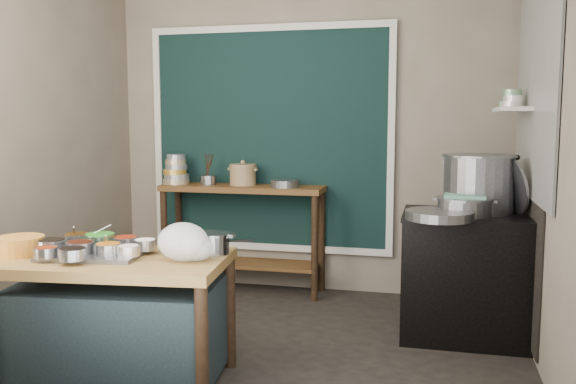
% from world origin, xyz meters
% --- Properties ---
extents(floor, '(3.50, 3.00, 0.02)m').
position_xyz_m(floor, '(0.00, 0.00, -0.01)').
color(floor, '#29231F').
rests_on(floor, ground).
extents(back_wall, '(3.50, 0.02, 2.80)m').
position_xyz_m(back_wall, '(0.00, 1.51, 1.40)').
color(back_wall, gray).
rests_on(back_wall, floor).
extents(left_wall, '(0.02, 3.00, 2.80)m').
position_xyz_m(left_wall, '(-1.76, 0.00, 1.40)').
color(left_wall, gray).
rests_on(left_wall, floor).
extents(right_wall, '(0.02, 3.00, 2.80)m').
position_xyz_m(right_wall, '(1.76, 0.00, 1.40)').
color(right_wall, gray).
rests_on(right_wall, floor).
extents(curtain_panel, '(2.10, 0.02, 1.90)m').
position_xyz_m(curtain_panel, '(-0.35, 1.47, 1.35)').
color(curtain_panel, black).
rests_on(curtain_panel, back_wall).
extents(curtain_frame, '(2.22, 0.03, 2.02)m').
position_xyz_m(curtain_frame, '(-0.35, 1.46, 1.35)').
color(curtain_frame, beige).
rests_on(curtain_frame, back_wall).
extents(tile_panel, '(0.02, 1.70, 1.70)m').
position_xyz_m(tile_panel, '(1.74, 0.55, 1.85)').
color(tile_panel, '#B2B2AA').
rests_on(tile_panel, right_wall).
extents(soot_patch, '(0.01, 1.30, 1.30)m').
position_xyz_m(soot_patch, '(1.74, 0.65, 0.70)').
color(soot_patch, black).
rests_on(soot_patch, right_wall).
extents(wall_shelf, '(0.22, 0.70, 0.03)m').
position_xyz_m(wall_shelf, '(1.63, 0.85, 1.60)').
color(wall_shelf, beige).
rests_on(wall_shelf, right_wall).
extents(prep_table, '(1.32, 0.85, 0.75)m').
position_xyz_m(prep_table, '(-0.65, -0.75, 0.38)').
color(prep_table, olive).
rests_on(prep_table, floor).
extents(back_counter, '(1.45, 0.40, 0.95)m').
position_xyz_m(back_counter, '(-0.55, 1.28, 0.47)').
color(back_counter, brown).
rests_on(back_counter, floor).
extents(stove_block, '(0.90, 0.68, 0.85)m').
position_xyz_m(stove_block, '(1.35, 0.55, 0.42)').
color(stove_block, black).
rests_on(stove_block, floor).
extents(stove_top, '(0.92, 0.69, 0.03)m').
position_xyz_m(stove_top, '(1.35, 0.55, 0.86)').
color(stove_top, black).
rests_on(stove_top, stove_block).
extents(condiment_tray, '(0.60, 0.46, 0.02)m').
position_xyz_m(condiment_tray, '(-0.79, -0.75, 0.76)').
color(condiment_tray, gray).
rests_on(condiment_tray, prep_table).
extents(condiment_bowls, '(0.66, 0.51, 0.08)m').
position_xyz_m(condiment_bowls, '(-0.81, -0.74, 0.81)').
color(condiment_bowls, gray).
rests_on(condiment_bowls, condiment_tray).
extents(yellow_basin, '(0.35, 0.35, 0.11)m').
position_xyz_m(yellow_basin, '(-1.22, -0.83, 0.80)').
color(yellow_basin, gold).
rests_on(yellow_basin, prep_table).
extents(saucepan, '(0.28, 0.28, 0.12)m').
position_xyz_m(saucepan, '(-0.15, -0.54, 0.81)').
color(saucepan, gray).
rests_on(saucepan, prep_table).
extents(plastic_bag_a, '(0.29, 0.25, 0.22)m').
position_xyz_m(plastic_bag_a, '(-0.24, -0.75, 0.86)').
color(plastic_bag_a, white).
rests_on(plastic_bag_a, prep_table).
extents(plastic_bag_b, '(0.24, 0.22, 0.14)m').
position_xyz_m(plastic_bag_b, '(-0.17, -0.73, 0.82)').
color(plastic_bag_b, white).
rests_on(plastic_bag_b, prep_table).
extents(bowl_stack, '(0.24, 0.24, 0.27)m').
position_xyz_m(bowl_stack, '(-1.17, 1.26, 1.07)').
color(bowl_stack, tan).
rests_on(bowl_stack, back_counter).
extents(utensil_cup, '(0.16, 0.16, 0.09)m').
position_xyz_m(utensil_cup, '(-0.86, 1.26, 0.99)').
color(utensil_cup, gray).
rests_on(utensil_cup, back_counter).
extents(ceramic_crock, '(0.30, 0.30, 0.17)m').
position_xyz_m(ceramic_crock, '(-0.55, 1.31, 1.03)').
color(ceramic_crock, '#978052').
rests_on(ceramic_crock, back_counter).
extents(wide_bowl, '(0.32, 0.32, 0.06)m').
position_xyz_m(wide_bowl, '(-0.15, 1.23, 0.98)').
color(wide_bowl, gray).
rests_on(wide_bowl, back_counter).
extents(stock_pot, '(0.68, 0.68, 0.40)m').
position_xyz_m(stock_pot, '(1.40, 0.63, 1.08)').
color(stock_pot, gray).
rests_on(stock_pot, stove_top).
extents(pot_lid, '(0.23, 0.42, 0.40)m').
position_xyz_m(pot_lid, '(1.63, 0.60, 1.08)').
color(pot_lid, gray).
rests_on(pot_lid, stove_top).
extents(steamer, '(0.42, 0.42, 0.12)m').
position_xyz_m(steamer, '(1.30, 0.43, 0.94)').
color(steamer, gray).
rests_on(steamer, stove_top).
extents(green_cloth, '(0.28, 0.22, 0.02)m').
position_xyz_m(green_cloth, '(1.30, 0.43, 1.01)').
color(green_cloth, '#578D6C').
rests_on(green_cloth, steamer).
extents(shallow_pan, '(0.46, 0.46, 0.06)m').
position_xyz_m(shallow_pan, '(1.14, 0.23, 0.91)').
color(shallow_pan, gray).
rests_on(shallow_pan, stove_top).
extents(shelf_bowl_stack, '(0.16, 0.16, 0.13)m').
position_xyz_m(shelf_bowl_stack, '(1.63, 0.84, 1.67)').
color(shelf_bowl_stack, silver).
rests_on(shelf_bowl_stack, wall_shelf).
extents(shelf_bowl_green, '(0.16, 0.16, 0.05)m').
position_xyz_m(shelf_bowl_green, '(1.63, 1.10, 1.64)').
color(shelf_bowl_green, gray).
rests_on(shelf_bowl_green, wall_shelf).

